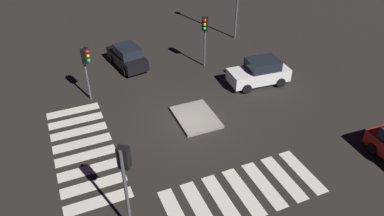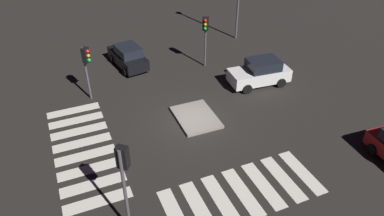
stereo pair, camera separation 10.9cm
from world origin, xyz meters
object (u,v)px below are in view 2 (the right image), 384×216
Objects in this scene: car_black at (128,56)px; car_white at (260,72)px; traffic_light_west at (205,30)px; traffic_light_east at (124,170)px; traffic_light_south at (86,61)px; traffic_island at (196,117)px.

car_black is 0.96× the size of car_white.
traffic_light_west is (-3.85, -2.46, 2.10)m from car_white.
traffic_light_east is (14.50, -3.70, 2.55)m from car_black.
traffic_light_west is 0.88× the size of traffic_light_east.
traffic_light_south is (-2.61, -11.18, 1.89)m from car_white.
traffic_island is at bearing -175.60° from car_black.
traffic_light_west is at bearing -122.62° from car_black.
traffic_light_west reaches higher than car_black.
traffic_light_south is (-4.71, -5.40, 2.71)m from traffic_island.
traffic_light_east is (12.20, -9.05, 0.40)m from traffic_light_west.
traffic_light_west is at bearing 5.08° from traffic_light_east.
car_white is at bearing 31.05° from traffic_light_south.
car_black is 6.21m from traffic_light_west.
traffic_light_south is at bearing -51.08° from traffic_light_west.
traffic_island is 8.52m from car_black.
car_white is at bearing -137.59° from car_black.
car_white reaches higher than car_black.
traffic_light_west is 1.08× the size of traffic_light_south.
car_white is at bearing 109.91° from traffic_island.
traffic_light_east reaches higher than car_black.
traffic_island is at bearing 3.11° from traffic_light_south.
traffic_light_south reaches higher than car_black.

